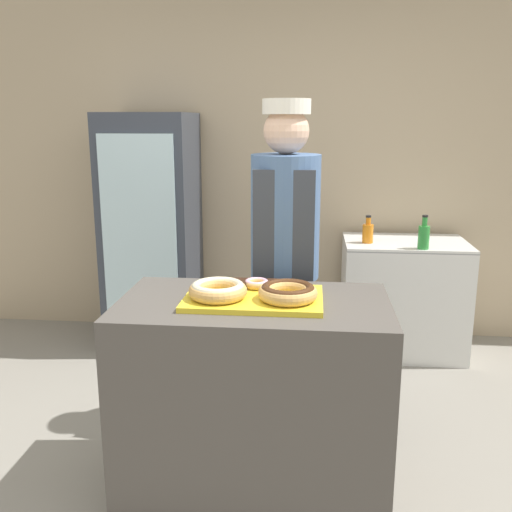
# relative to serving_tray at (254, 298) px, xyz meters

# --- Properties ---
(ground_plane) EXTENTS (14.00, 14.00, 0.00)m
(ground_plane) POSITION_rel_serving_tray_xyz_m (0.00, 0.00, -0.93)
(ground_plane) COLOR gray
(wall_back) EXTENTS (8.00, 0.06, 2.70)m
(wall_back) POSITION_rel_serving_tray_xyz_m (0.00, 2.13, 0.42)
(wall_back) COLOR tan
(wall_back) RESTS_ON ground_plane
(display_counter) EXTENTS (1.20, 0.68, 0.92)m
(display_counter) POSITION_rel_serving_tray_xyz_m (0.00, 0.00, -0.47)
(display_counter) COLOR #4C4742
(display_counter) RESTS_ON ground_plane
(serving_tray) EXTENTS (0.60, 0.40, 0.02)m
(serving_tray) POSITION_rel_serving_tray_xyz_m (0.00, 0.00, 0.00)
(serving_tray) COLOR yellow
(serving_tray) RESTS_ON display_counter
(donut_light_glaze) EXTENTS (0.26, 0.26, 0.07)m
(donut_light_glaze) POSITION_rel_serving_tray_xyz_m (-0.15, -0.04, 0.05)
(donut_light_glaze) COLOR tan
(donut_light_glaze) RESTS_ON serving_tray
(donut_chocolate_glaze) EXTENTS (0.26, 0.26, 0.07)m
(donut_chocolate_glaze) POSITION_rel_serving_tray_xyz_m (0.15, -0.04, 0.05)
(donut_chocolate_glaze) COLOR tan
(donut_chocolate_glaze) RESTS_ON serving_tray
(donut_mini_center) EXTENTS (0.12, 0.12, 0.04)m
(donut_mini_center) POSITION_rel_serving_tray_xyz_m (0.00, 0.13, 0.03)
(donut_mini_center) COLOR tan
(donut_mini_center) RESTS_ON serving_tray
(brownie_back_left) EXTENTS (0.10, 0.10, 0.03)m
(brownie_back_left) POSITION_rel_serving_tray_xyz_m (-0.10, 0.13, 0.03)
(brownie_back_left) COLOR black
(brownie_back_left) RESTS_ON serving_tray
(brownie_back_right) EXTENTS (0.10, 0.10, 0.03)m
(brownie_back_right) POSITION_rel_serving_tray_xyz_m (0.10, 0.13, 0.03)
(brownie_back_right) COLOR black
(brownie_back_right) RESTS_ON serving_tray
(baker_person) EXTENTS (0.37, 0.37, 1.80)m
(baker_person) POSITION_rel_serving_tray_xyz_m (0.11, 0.59, 0.03)
(baker_person) COLOR #4C4C51
(baker_person) RESTS_ON ground_plane
(beverage_fridge) EXTENTS (0.64, 0.66, 1.75)m
(beverage_fridge) POSITION_rel_serving_tray_xyz_m (-0.95, 1.74, -0.06)
(beverage_fridge) COLOR #333842
(beverage_fridge) RESTS_ON ground_plane
(chest_freezer) EXTENTS (0.88, 0.61, 0.84)m
(chest_freezer) POSITION_rel_serving_tray_xyz_m (0.93, 1.75, -0.51)
(chest_freezer) COLOR silver
(chest_freezer) RESTS_ON ground_plane
(bottle_green) EXTENTS (0.08, 0.08, 0.23)m
(bottle_green) POSITION_rel_serving_tray_xyz_m (1.01, 1.50, -0.00)
(bottle_green) COLOR #2D8C38
(bottle_green) RESTS_ON chest_freezer
(bottle_orange) EXTENTS (0.08, 0.08, 0.20)m
(bottle_orange) POSITION_rel_serving_tray_xyz_m (0.65, 1.67, -0.02)
(bottle_orange) COLOR orange
(bottle_orange) RESTS_ON chest_freezer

